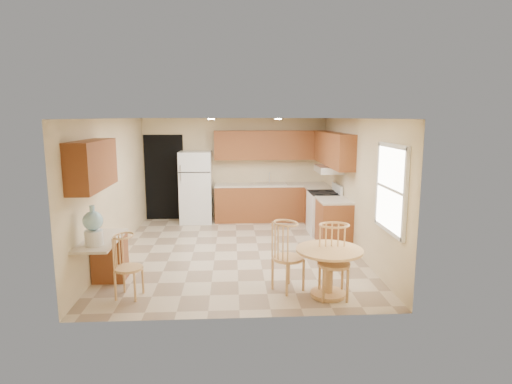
{
  "coord_description": "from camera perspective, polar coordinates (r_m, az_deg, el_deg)",
  "views": [
    {
      "loc": [
        -0.08,
        -7.84,
        2.53
      ],
      "look_at": [
        0.38,
        0.3,
        1.09
      ],
      "focal_mm": 30.0,
      "sensor_mm": 36.0,
      "label": 1
    }
  ],
  "objects": [
    {
      "name": "chair_table_a",
      "position": [
        6.22,
        4.44,
        -7.87
      ],
      "size": [
        0.45,
        0.57,
        1.03
      ],
      "rotation": [
        0.0,
        0.0,
        -0.98
      ],
      "color": "#DFAC6F",
      "rests_on": "floor"
    },
    {
      "name": "wall_back",
      "position": [
        10.66,
        -2.8,
        3.09
      ],
      "size": [
        4.5,
        0.02,
        2.5
      ],
      "primitive_type": "cube",
      "color": "beige",
      "rests_on": "floor"
    },
    {
      "name": "desk_top",
      "position": [
        6.67,
        -19.95,
        -6.09
      ],
      "size": [
        0.5,
        1.2,
        0.04
      ],
      "primitive_type": "cube",
      "color": "beige",
      "rests_on": "desk_pedestal"
    },
    {
      "name": "chair_table_b",
      "position": [
        6.02,
        10.59,
        -8.49
      ],
      "size": [
        0.46,
        0.46,
        1.05
      ],
      "rotation": [
        0.0,
        0.0,
        3.1
      ],
      "color": "#DFAC6F",
      "rests_on": "floor"
    },
    {
      "name": "stove",
      "position": [
        9.47,
        9.07,
        -2.71
      ],
      "size": [
        0.65,
        0.76,
        1.09
      ],
      "color": "white",
      "rests_on": "floor"
    },
    {
      "name": "wall_right",
      "position": [
        8.28,
        13.15,
        0.84
      ],
      "size": [
        0.02,
        5.5,
        2.5
      ],
      "primitive_type": "cube",
      "color": "beige",
      "rests_on": "floor"
    },
    {
      "name": "ceiling",
      "position": [
        7.84,
        -2.7,
        9.77
      ],
      "size": [
        4.5,
        5.5,
        0.02
      ],
      "primitive_type": "cube",
      "color": "white",
      "rests_on": "wall_back"
    },
    {
      "name": "base_cab_back",
      "position": [
        10.54,
        2.01,
        -1.47
      ],
      "size": [
        2.75,
        0.6,
        0.87
      ],
      "primitive_type": "cube",
      "color": "brown",
      "rests_on": "floor"
    },
    {
      "name": "upper_cab_back",
      "position": [
        10.49,
        1.99,
        6.27
      ],
      "size": [
        2.75,
        0.33,
        0.7
      ],
      "primitive_type": "cube",
      "color": "brown",
      "rests_on": "wall_back"
    },
    {
      "name": "wall_front",
      "position": [
        5.25,
        -2.27,
        -4.12
      ],
      "size": [
        4.5,
        0.02,
        2.5
      ],
      "primitive_type": "cube",
      "color": "beige",
      "rests_on": "floor"
    },
    {
      "name": "refrigerator",
      "position": [
        10.41,
        -8.0,
        0.66
      ],
      "size": [
        0.76,
        0.74,
        1.72
      ],
      "color": "white",
      "rests_on": "floor"
    },
    {
      "name": "sink",
      "position": [
        10.46,
        1.89,
        1.09
      ],
      "size": [
        0.78,
        0.44,
        0.01
      ],
      "primitive_type": "cube",
      "color": "silver",
      "rests_on": "counter_back"
    },
    {
      "name": "base_cab_right_a",
      "position": [
        10.12,
        8.4,
        -2.06
      ],
      "size": [
        0.6,
        0.59,
        0.87
      ],
      "primitive_type": "cube",
      "color": "brown",
      "rests_on": "floor"
    },
    {
      "name": "wall_left",
      "position": [
        8.23,
        -18.49,
        0.53
      ],
      "size": [
        0.02,
        5.5,
        2.5
      ],
      "primitive_type": "cube",
      "color": "beige",
      "rests_on": "floor"
    },
    {
      "name": "counter_right_a",
      "position": [
        10.04,
        8.46,
        0.48
      ],
      "size": [
        0.63,
        0.59,
        0.04
      ],
      "primitive_type": "cube",
      "color": "beige",
      "rests_on": "base_cab_right_a"
    },
    {
      "name": "can_light_a",
      "position": [
        9.05,
        -6.0,
        9.66
      ],
      "size": [
        0.14,
        0.14,
        0.02
      ],
      "primitive_type": "cylinder",
      "color": "white",
      "rests_on": "ceiling"
    },
    {
      "name": "water_crock",
      "position": [
        6.32,
        -20.87,
        -4.44
      ],
      "size": [
        0.27,
        0.27,
        0.56
      ],
      "color": "white",
      "rests_on": "desk_top"
    },
    {
      "name": "range_hood",
      "position": [
        9.32,
        9.68,
        3.01
      ],
      "size": [
        0.5,
        0.76,
        0.14
      ],
      "primitive_type": "cube",
      "color": "silver",
      "rests_on": "upper_cab_right"
    },
    {
      "name": "dining_table",
      "position": [
        6.22,
        9.71,
        -9.6
      ],
      "size": [
        0.94,
        0.94,
        0.7
      ],
      "rotation": [
        0.0,
        0.0,
        -0.33
      ],
      "color": "#DFAC6F",
      "rests_on": "floor"
    },
    {
      "name": "floor",
      "position": [
        8.24,
        -2.56,
        -7.9
      ],
      "size": [
        5.5,
        5.5,
        0.0
      ],
      "primitive_type": "plane",
      "color": "#C6B190",
      "rests_on": "ground"
    },
    {
      "name": "can_light_b",
      "position": [
        9.09,
        2.98,
        9.7
      ],
      "size": [
        0.14,
        0.14,
        0.02
      ],
      "primitive_type": "cylinder",
      "color": "white",
      "rests_on": "ceiling"
    },
    {
      "name": "chair_desk",
      "position": [
        6.25,
        -16.87,
        -8.93
      ],
      "size": [
        0.4,
        0.51,
        0.9
      ],
      "rotation": [
        0.0,
        0.0,
        -1.76
      ],
      "color": "#DFAC6F",
      "rests_on": "floor"
    },
    {
      "name": "counter_back",
      "position": [
        10.46,
        2.03,
        0.97
      ],
      "size": [
        2.75,
        0.63,
        0.04
      ],
      "primitive_type": "cube",
      "color": "beige",
      "rests_on": "base_cab_back"
    },
    {
      "name": "base_cab_right_b",
      "position": [
        8.74,
        10.31,
        -4.04
      ],
      "size": [
        0.6,
        0.8,
        0.87
      ],
      "primitive_type": "cube",
      "color": "brown",
      "rests_on": "floor"
    },
    {
      "name": "upper_cab_left",
      "position": [
        6.59,
        -20.98,
        3.41
      ],
      "size": [
        0.33,
        1.4,
        0.7
      ],
      "primitive_type": "cube",
      "color": "brown",
      "rests_on": "wall_left"
    },
    {
      "name": "doorway",
      "position": [
        10.8,
        -12.12,
        1.9
      ],
      "size": [
        0.9,
        0.02,
        2.1
      ],
      "primitive_type": "cube",
      "color": "black",
      "rests_on": "floor"
    },
    {
      "name": "desk_pedestal",
      "position": [
        7.13,
        -18.9,
        -8.27
      ],
      "size": [
        0.48,
        0.42,
        0.72
      ],
      "primitive_type": "cube",
      "color": "brown",
      "rests_on": "floor"
    },
    {
      "name": "counter_right_b",
      "position": [
        8.64,
        10.4,
        -1.11
      ],
      "size": [
        0.63,
        0.8,
        0.04
      ],
      "primitive_type": "cube",
      "color": "beige",
      "rests_on": "base_cab_right_b"
    },
    {
      "name": "upper_cab_right",
      "position": [
        9.33,
        10.23,
        5.66
      ],
      "size": [
        0.33,
        2.42,
        0.7
      ],
      "primitive_type": "cube",
      "color": "brown",
      "rests_on": "wall_right"
    },
    {
      "name": "window",
      "position": [
        6.5,
        17.61,
        0.41
      ],
      "size": [
        0.06,
        1.12,
        1.3
      ],
      "color": "white",
      "rests_on": "wall_right"
    }
  ]
}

